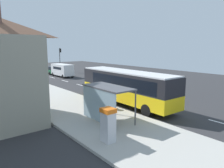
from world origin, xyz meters
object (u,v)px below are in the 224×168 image
ticket_machine (108,125)px  recycling_bin_red (109,103)px  white_van (62,69)px  recycling_bin_yellow (104,102)px  traffic_light_near_side (60,56)px  bus (126,85)px  sedan_near (51,70)px  traffic_light_median (34,56)px  bus_shelter (104,95)px  traffic_light_far_side (18,59)px

ticket_machine → recycling_bin_red: ticket_machine is taller
white_van → recycling_bin_yellow: size_ratio=5.52×
white_van → recycling_bin_yellow: 22.40m
traffic_light_near_side → ticket_machine: bearing=-111.5°
white_van → ticket_machine: bearing=-111.0°
bus → sedan_near: size_ratio=2.47×
recycling_bin_yellow → traffic_light_near_side: size_ratio=0.18×
traffic_light_median → ticket_machine: bearing=-103.3°
traffic_light_near_side → traffic_light_median: bearing=162.6°
sedan_near → ticket_machine: bearing=-108.0°
recycling_bin_red → traffic_light_near_side: bearing=72.0°
recycling_bin_yellow → traffic_light_near_side: traffic_light_near_side is taller
bus → bus_shelter: bearing=-148.2°
ticket_machine → recycling_bin_yellow: (4.04, 5.79, -0.52)m
traffic_light_median → bus_shelter: size_ratio=1.34×
bus → recycling_bin_red: size_ratio=11.62×
recycling_bin_red → traffic_light_median: (4.60, 31.41, 2.88)m
sedan_near → ticket_machine: 34.20m
sedan_near → traffic_light_far_side: bearing=149.6°
sedan_near → ticket_machine: (-10.54, -32.53, 0.38)m
ticket_machine → recycling_bin_red: (4.04, 5.09, -0.52)m
traffic_light_near_side → traffic_light_median: traffic_light_median is taller
traffic_light_median → recycling_bin_red: bearing=-98.3°
ticket_machine → traffic_light_near_side: traffic_light_near_side is taller
ticket_machine → traffic_light_far_side: traffic_light_far_side is taller
traffic_light_near_side → sedan_near: bearing=-143.5°
recycling_bin_red → traffic_light_median: size_ratio=0.18×
bus → traffic_light_far_side: bearing=92.6°
white_van → traffic_light_median: bearing=101.0°
traffic_light_near_side → recycling_bin_yellow: bearing=-108.4°
recycling_bin_yellow → bus_shelter: bus_shelter is taller
white_van → traffic_light_far_side: bearing=122.1°
sedan_near → recycling_bin_yellow: size_ratio=4.71×
traffic_light_near_side → bus: bearing=-103.9°
recycling_bin_red → bus_shelter: size_ratio=0.24×
white_van → recycling_bin_red: size_ratio=5.52×
traffic_light_far_side → traffic_light_median: traffic_light_median is taller
sedan_near → traffic_light_near_side: 4.77m
traffic_light_near_side → traffic_light_median: 5.35m
bus → traffic_light_near_side: (7.21, 29.19, 1.58)m
white_van → bus_shelter: bus_shelter is taller
recycling_bin_red → ticket_machine: bearing=-128.5°
bus → sedan_near: 27.14m
recycling_bin_red → traffic_light_far_side: bearing=87.9°
ticket_machine → bus_shelter: 3.46m
ticket_machine → traffic_light_median: bearing=76.7°
bus → traffic_light_median: 30.91m
white_van → traffic_light_median: traffic_light_median is taller
white_van → sedan_near: (0.10, 5.29, -0.55)m
recycling_bin_red → recycling_bin_yellow: bearing=90.0°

